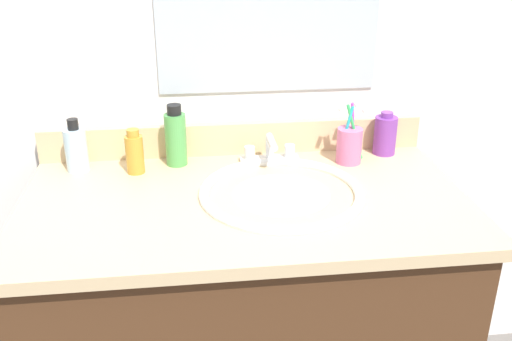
# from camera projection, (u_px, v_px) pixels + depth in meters

# --- Properties ---
(vanity_cabinet) EXTENTS (1.02, 0.55, 0.74)m
(vanity_cabinet) POSITION_uv_depth(u_px,v_px,m) (246.00, 333.00, 1.52)
(vanity_cabinet) COLOR #4C2D19
(vanity_cabinet) RESTS_ON ground_plane
(countertop) EXTENTS (1.06, 0.59, 0.03)m
(countertop) POSITION_uv_depth(u_px,v_px,m) (245.00, 203.00, 1.37)
(countertop) COLOR #D1B284
(countertop) RESTS_ON vanity_cabinet
(backsplash) EXTENTS (1.06, 0.02, 0.09)m
(backsplash) POSITION_uv_depth(u_px,v_px,m) (234.00, 139.00, 1.60)
(backsplash) COLOR #D1B284
(backsplash) RESTS_ON countertop
(back_wall) EXTENTS (2.16, 0.04, 1.30)m
(back_wall) POSITION_uv_depth(u_px,v_px,m) (233.00, 183.00, 1.73)
(back_wall) COLOR white
(back_wall) RESTS_ON ground_plane
(sink_basin) EXTENTS (0.40, 0.40, 0.11)m
(sink_basin) POSITION_uv_depth(u_px,v_px,m) (281.00, 205.00, 1.39)
(sink_basin) COLOR white
(sink_basin) RESTS_ON countertop
(faucet) EXTENTS (0.16, 0.10, 0.08)m
(faucet) POSITION_uv_depth(u_px,v_px,m) (270.00, 153.00, 1.55)
(faucet) COLOR silver
(faucet) RESTS_ON countertop
(bottle_gel_clear) EXTENTS (0.06, 0.06, 0.14)m
(bottle_gel_clear) POSITION_uv_depth(u_px,v_px,m) (76.00, 149.00, 1.49)
(bottle_gel_clear) COLOR silver
(bottle_gel_clear) RESTS_ON countertop
(bottle_toner_green) EXTENTS (0.06, 0.06, 0.17)m
(bottle_toner_green) POSITION_uv_depth(u_px,v_px,m) (176.00, 137.00, 1.52)
(bottle_toner_green) COLOR #4C9E4C
(bottle_toner_green) RESTS_ON countertop
(bottle_oil_amber) EXTENTS (0.05, 0.05, 0.12)m
(bottle_oil_amber) POSITION_uv_depth(u_px,v_px,m) (135.00, 153.00, 1.48)
(bottle_oil_amber) COLOR gold
(bottle_oil_amber) RESTS_ON countertop
(bottle_cream_purple) EXTENTS (0.06, 0.06, 0.12)m
(bottle_cream_purple) POSITION_uv_depth(u_px,v_px,m) (385.00, 135.00, 1.60)
(bottle_cream_purple) COLOR #7A3899
(bottle_cream_purple) RESTS_ON countertop
(cup_pink) EXTENTS (0.07, 0.07, 0.17)m
(cup_pink) POSITION_uv_depth(u_px,v_px,m) (349.00, 144.00, 1.54)
(cup_pink) COLOR #D16693
(cup_pink) RESTS_ON countertop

